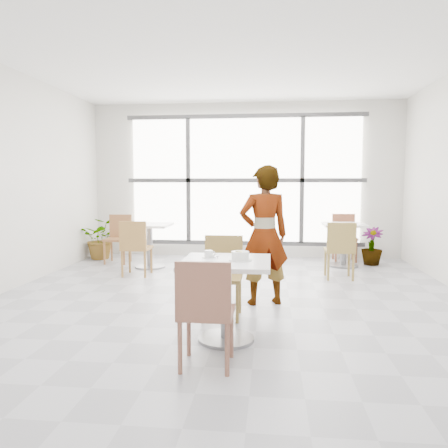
# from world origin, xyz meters

# --- Properties ---
(floor) EXTENTS (7.00, 7.00, 0.00)m
(floor) POSITION_xyz_m (0.00, 0.00, 0.00)
(floor) COLOR #9E9EA5
(floor) RESTS_ON ground
(ceiling) EXTENTS (7.00, 7.00, 0.00)m
(ceiling) POSITION_xyz_m (0.00, 0.00, 3.00)
(ceiling) COLOR white
(ceiling) RESTS_ON ground
(wall_back) EXTENTS (6.00, 0.00, 6.00)m
(wall_back) POSITION_xyz_m (0.00, 3.50, 1.50)
(wall_back) COLOR silver
(wall_back) RESTS_ON ground
(wall_front) EXTENTS (6.00, 0.00, 6.00)m
(wall_front) POSITION_xyz_m (0.00, -3.50, 1.50)
(wall_front) COLOR silver
(wall_front) RESTS_ON ground
(window) EXTENTS (4.60, 0.07, 2.52)m
(window) POSITION_xyz_m (0.00, 3.44, 1.50)
(window) COLOR white
(window) RESTS_ON ground
(main_table) EXTENTS (0.80, 0.80, 0.75)m
(main_table) POSITION_xyz_m (0.11, -1.14, 0.52)
(main_table) COLOR white
(main_table) RESTS_ON ground
(chair_near) EXTENTS (0.42, 0.42, 0.87)m
(chair_near) POSITION_xyz_m (0.01, -1.79, 0.50)
(chair_near) COLOR brown
(chair_near) RESTS_ON ground
(chair_far) EXTENTS (0.42, 0.42, 0.87)m
(chair_far) POSITION_xyz_m (-0.01, -0.38, 0.50)
(chair_far) COLOR olive
(chair_far) RESTS_ON ground
(oatmeal_bowl) EXTENTS (0.21, 0.21, 0.09)m
(oatmeal_bowl) POSITION_xyz_m (0.24, -1.14, 0.79)
(oatmeal_bowl) COLOR white
(oatmeal_bowl) RESTS_ON main_table
(coffee_cup) EXTENTS (0.16, 0.13, 0.07)m
(coffee_cup) POSITION_xyz_m (-0.06, -1.03, 0.78)
(coffee_cup) COLOR white
(coffee_cup) RESTS_ON main_table
(person) EXTENTS (0.70, 0.56, 1.66)m
(person) POSITION_xyz_m (0.43, 0.13, 0.83)
(person) COLOR black
(person) RESTS_ON ground
(bg_table_left) EXTENTS (0.70, 0.70, 0.75)m
(bg_table_left) POSITION_xyz_m (-1.55, 2.19, 0.49)
(bg_table_left) COLOR white
(bg_table_left) RESTS_ON ground
(bg_table_right) EXTENTS (0.70, 0.70, 0.75)m
(bg_table_right) POSITION_xyz_m (1.77, 2.65, 0.49)
(bg_table_right) COLOR silver
(bg_table_right) RESTS_ON ground
(bg_chair_left_near) EXTENTS (0.42, 0.42, 0.87)m
(bg_chair_left_near) POSITION_xyz_m (-1.58, 1.47, 0.50)
(bg_chair_left_near) COLOR #A0723A
(bg_chair_left_near) RESTS_ON ground
(bg_chair_left_far) EXTENTS (0.42, 0.42, 0.87)m
(bg_chair_left_far) POSITION_xyz_m (-2.25, 2.62, 0.50)
(bg_chair_left_far) COLOR brown
(bg_chair_left_far) RESTS_ON ground
(bg_chair_right_near) EXTENTS (0.42, 0.42, 0.87)m
(bg_chair_right_near) POSITION_xyz_m (1.55, 1.57, 0.50)
(bg_chair_right_near) COLOR olive
(bg_chair_right_near) RESTS_ON ground
(bg_chair_right_far) EXTENTS (0.42, 0.42, 0.87)m
(bg_chair_right_far) POSITION_xyz_m (1.88, 3.26, 0.50)
(bg_chair_right_far) COLOR brown
(bg_chair_right_far) RESTS_ON ground
(plant_left) EXTENTS (0.83, 0.76, 0.79)m
(plant_left) POSITION_xyz_m (-2.70, 2.92, 0.40)
(plant_left) COLOR #487538
(plant_left) RESTS_ON ground
(plant_right) EXTENTS (0.50, 0.50, 0.67)m
(plant_right) POSITION_xyz_m (2.30, 2.84, 0.33)
(plant_right) COLOR #438842
(plant_right) RESTS_ON ground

